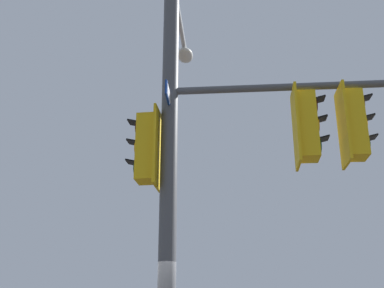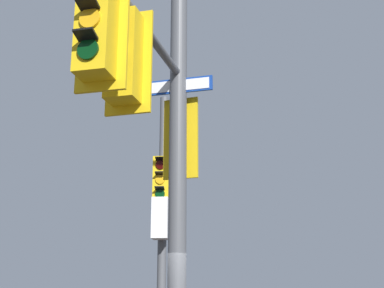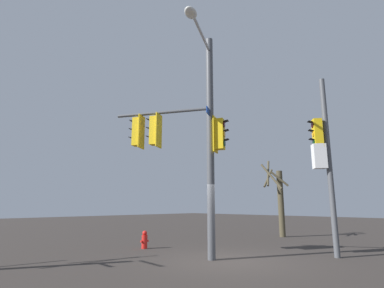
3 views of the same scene
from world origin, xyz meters
name	(u,v)px [view 3 (image 3 of 3)]	position (x,y,z in m)	size (l,w,h in m)	color
ground_plane	(226,261)	(0.00, 0.00, 0.00)	(80.00, 80.00, 0.00)	#362F2B
main_signal_pole_assembly	(190,130)	(-0.61, 1.05, 4.47)	(3.07, 4.83, 8.04)	#4C4F54
secondary_pole_assembly	(324,154)	(3.09, -2.24, 3.63)	(0.59, 0.66, 6.59)	#4C4F54
fire_hydrant	(145,240)	(-0.11, 4.24, 0.34)	(0.38, 0.24, 0.73)	red
bare_tree_behind_pole	(279,198)	(8.14, 2.38, 2.18)	(1.52, 1.60, 4.49)	#48412E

